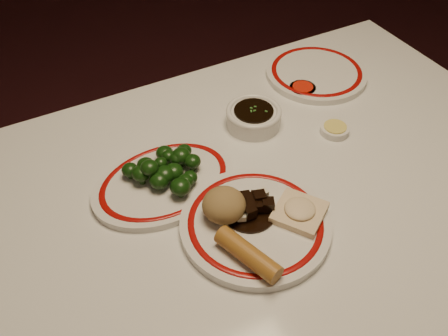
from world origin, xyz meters
The scene contains 12 objects.
dining_table centered at (0.00, 0.00, 0.66)m, with size 1.20×0.90×0.75m.
main_plate centered at (-0.10, -0.07, 0.76)m, with size 0.34×0.34×0.02m.
rice_mound centered at (-0.15, -0.03, 0.80)m, with size 0.08×0.08×0.06m, color olive.
spring_roll centered at (-0.16, -0.13, 0.79)m, with size 0.03×0.03×0.13m, color #A26B28.
fried_wonton centered at (-0.02, -0.09, 0.78)m, with size 0.12×0.12×0.02m.
stirfry_heap centered at (-0.10, -0.04, 0.78)m, with size 0.10×0.10×0.03m.
broccoli_plate centered at (-0.21, 0.11, 0.76)m, with size 0.32×0.28×0.02m.
broccoli_pile centered at (-0.20, 0.12, 0.79)m, with size 0.15×0.14×0.05m.
soy_bowl centered at (0.05, 0.19, 0.77)m, with size 0.12×0.12×0.04m.
sweet_sour_dish centered at (0.21, 0.24, 0.76)m, with size 0.06×0.06×0.02m.
mustard_dish centered at (0.19, 0.08, 0.76)m, with size 0.06×0.06×0.02m.
far_plate centered at (0.29, 0.28, 0.76)m, with size 0.32×0.32×0.02m.
Camera 1 is at (-0.43, -0.55, 1.47)m, focal length 40.00 mm.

